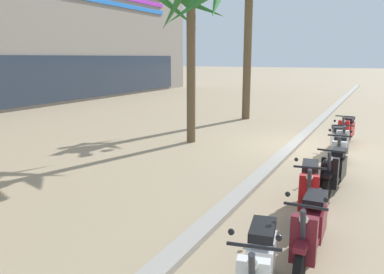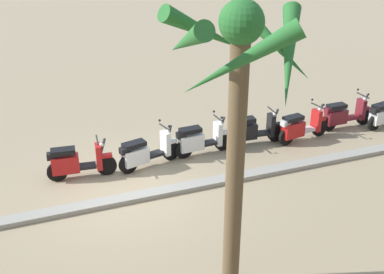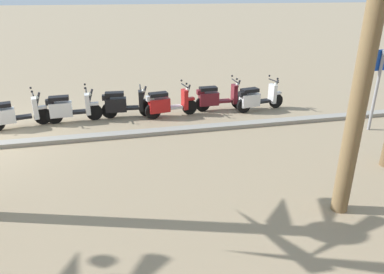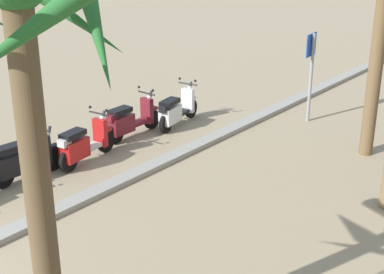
% 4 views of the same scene
% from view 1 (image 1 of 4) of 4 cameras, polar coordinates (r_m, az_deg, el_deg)
% --- Properties ---
extents(ground_plane, '(200.00, 200.00, 0.00)m').
position_cam_1_polar(ground_plane, '(13.25, 16.93, -1.40)').
color(ground_plane, '#9E896B').
extents(curb_strip, '(60.00, 0.36, 0.12)m').
position_cam_1_polar(curb_strip, '(13.31, 14.99, -0.96)').
color(curb_strip, gray).
rests_on(curb_strip, ground).
extents(scooter_white_mid_rear, '(1.84, 0.67, 1.17)m').
position_cam_1_polar(scooter_white_mid_rear, '(4.92, 9.90, -18.24)').
color(scooter_white_mid_rear, black).
rests_on(scooter_white_mid_rear, ground).
extents(scooter_maroon_tail_end, '(1.86, 0.56, 1.17)m').
position_cam_1_polar(scooter_maroon_tail_end, '(6.03, 17.20, -12.64)').
color(scooter_maroon_tail_end, black).
rests_on(scooter_maroon_tail_end, ground).
extents(scooter_red_second_in_line, '(1.81, 0.63, 1.17)m').
position_cam_1_polar(scooter_red_second_in_line, '(7.75, 16.93, -7.08)').
color(scooter_red_second_in_line, black).
rests_on(scooter_red_second_in_line, ground).
extents(scooter_black_gap_after_mid, '(1.74, 0.56, 1.04)m').
position_cam_1_polar(scooter_black_gap_after_mid, '(9.05, 20.38, -4.62)').
color(scooter_black_gap_after_mid, black).
rests_on(scooter_black_gap_after_mid, ground).
extents(scooter_white_last_in_row, '(1.75, 0.56, 1.17)m').
position_cam_1_polar(scooter_white_last_in_row, '(10.71, 20.98, -2.17)').
color(scooter_white_last_in_row, black).
rests_on(scooter_white_last_in_row, ground).
extents(scooter_white_mid_centre, '(1.81, 0.74, 1.17)m').
position_cam_1_polar(scooter_white_mid_centre, '(12.30, 20.90, -0.50)').
color(scooter_white_mid_centre, black).
rests_on(scooter_white_mid_centre, ground).
extents(scooter_red_far_back, '(1.76, 0.56, 1.04)m').
position_cam_1_polar(scooter_red_far_back, '(14.06, 21.93, 0.93)').
color(scooter_red_far_back, black).
rests_on(scooter_red_far_back, ground).
extents(palm_tree_far_corner, '(2.27, 2.30, 5.10)m').
position_cam_1_polar(palm_tree_far_corner, '(13.17, -0.08, 16.01)').
color(palm_tree_far_corner, brown).
rests_on(palm_tree_far_corner, ground).
extents(palm_tree_mid_walkway, '(2.00, 2.05, 6.63)m').
position_cam_1_polar(palm_tree_mid_walkway, '(18.57, 8.40, 17.66)').
color(palm_tree_mid_walkway, brown).
rests_on(palm_tree_mid_walkway, ground).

